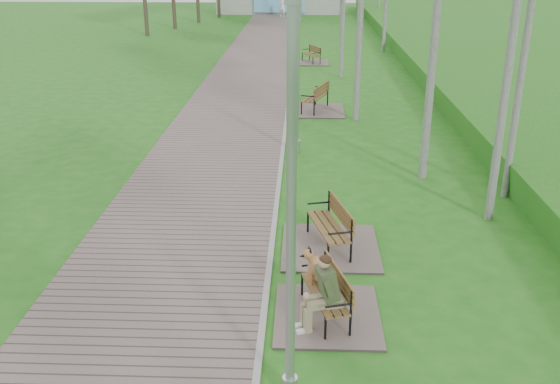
{
  "coord_description": "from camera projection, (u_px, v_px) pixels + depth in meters",
  "views": [
    {
      "loc": [
        0.55,
        -2.23,
        5.09
      ],
      "look_at": [
        0.14,
        8.23,
        0.94
      ],
      "focal_mm": 40.0,
      "sensor_mm": 36.0,
      "label": 1
    }
  ],
  "objects": [
    {
      "name": "kerb",
      "position": [
        290.0,
        87.0,
        23.93
      ],
      "size": [
        0.1,
        67.0,
        0.05
      ],
      "primitive_type": "cube",
      "color": "#999993",
      "rests_on": "ground"
    },
    {
      "name": "lamp_post_second",
      "position": [
        297.0,
        50.0,
        15.5
      ],
      "size": [
        0.22,
        0.22,
        5.71
      ],
      "color": "#9C9EA4",
      "rests_on": "ground"
    },
    {
      "name": "bench_second",
      "position": [
        328.0,
        239.0,
        11.18
      ],
      "size": [
        1.73,
        1.92,
        1.06
      ],
      "color": "#74635E",
      "rests_on": "ground"
    },
    {
      "name": "walkway",
      "position": [
        245.0,
        87.0,
        24.0
      ],
      "size": [
        3.5,
        67.0,
        0.04
      ],
      "primitive_type": "cube",
      "color": "#74635E",
      "rests_on": "ground"
    },
    {
      "name": "lamp_post_near",
      "position": [
        291.0,
        228.0,
        6.73
      ],
      "size": [
        0.19,
        0.19,
        4.8
      ],
      "color": "#9C9EA4",
      "rests_on": "ground"
    },
    {
      "name": "bench_main",
      "position": [
        322.0,
        296.0,
        9.01
      ],
      "size": [
        1.54,
        1.71,
        1.34
      ],
      "color": "#74635E",
      "rests_on": "ground"
    },
    {
      "name": "bench_third",
      "position": [
        315.0,
        105.0,
        20.5
      ],
      "size": [
        1.83,
        2.04,
        1.12
      ],
      "color": "#74635E",
      "rests_on": "ground"
    },
    {
      "name": "pedestrian_near",
      "position": [
        282.0,
        7.0,
        47.18
      ],
      "size": [
        0.66,
        0.55,
        1.54
      ],
      "primitive_type": "imported",
      "rotation": [
        0.0,
        0.0,
        2.75
      ],
      "color": "white",
      "rests_on": "ground"
    },
    {
      "name": "bench_far",
      "position": [
        311.0,
        59.0,
        28.93
      ],
      "size": [
        1.55,
        1.72,
        0.95
      ],
      "color": "#74635E",
      "rests_on": "ground"
    },
    {
      "name": "lamp_post_third",
      "position": [
        298.0,
        17.0,
        26.88
      ],
      "size": [
        0.18,
        0.18,
        4.77
      ],
      "color": "#9C9EA4",
      "rests_on": "ground"
    }
  ]
}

